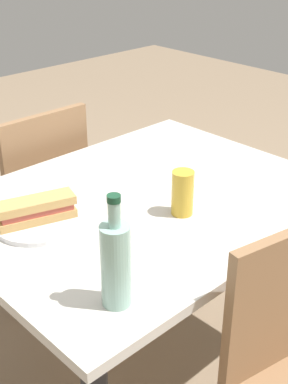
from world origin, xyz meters
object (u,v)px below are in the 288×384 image
at_px(baguette_sandwich_near, 36,210).
at_px(water_bottle, 116,263).
at_px(chair_far, 36,193).
at_px(beer_glass, 183,193).
at_px(dining_table, 144,226).
at_px(knife_near, 28,212).
at_px(plate_near, 37,222).

xyz_separation_m(baguette_sandwich_near, water_bottle, (-0.06, -0.42, 0.06)).
bearing_deg(baguette_sandwich_near, chair_far, 58.80).
bearing_deg(beer_glass, water_bottle, -156.68).
xyz_separation_m(dining_table, baguette_sandwich_near, (-0.34, 0.09, 0.15)).
relative_size(baguette_sandwich_near, knife_near, 1.30).
bearing_deg(chair_far, plate_near, -121.20).
relative_size(chair_far, beer_glass, 6.35).
bearing_deg(beer_glass, knife_near, 139.44).
relative_size(chair_far, knife_near, 4.82).
relative_size(dining_table, baguette_sandwich_near, 4.98).
xyz_separation_m(dining_table, plate_near, (-0.34, 0.09, 0.11)).
bearing_deg(plate_near, water_bottle, -98.43).
relative_size(plate_near, water_bottle, 0.87).
distance_m(water_bottle, beer_glass, 0.45).
height_order(dining_table, beer_glass, beer_glass).
relative_size(baguette_sandwich_near, beer_glass, 1.71).
height_order(knife_near, water_bottle, water_bottle).
distance_m(knife_near, water_bottle, 0.49).
relative_size(baguette_sandwich_near, water_bottle, 0.84).
bearing_deg(plate_near, chair_far, 58.80).
xyz_separation_m(chair_far, knife_near, (-0.33, -0.50, 0.25)).
relative_size(chair_far, baguette_sandwich_near, 3.71).
height_order(chair_far, baguette_sandwich_near, chair_far).
height_order(baguette_sandwich_near, beer_glass, beer_glass).
bearing_deg(water_bottle, beer_glass, 23.32).
bearing_deg(dining_table, plate_near, 164.67).
bearing_deg(chair_far, beer_glass, -88.99).
distance_m(plate_near, water_bottle, 0.44).
height_order(plate_near, knife_near, knife_near).
bearing_deg(knife_near, baguette_sandwich_near, -95.59).
xyz_separation_m(chair_far, baguette_sandwich_near, (-0.34, -0.55, 0.28)).
bearing_deg(baguette_sandwich_near, beer_glass, -34.61).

